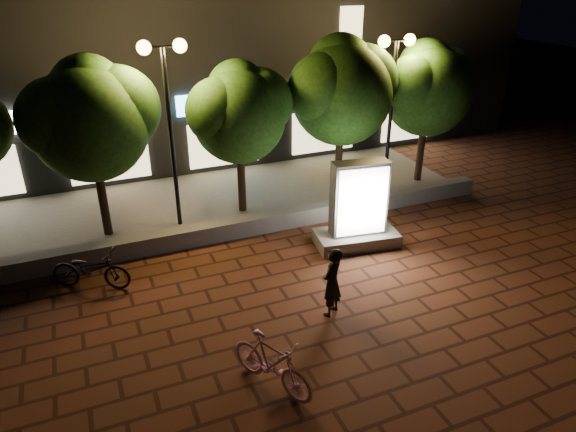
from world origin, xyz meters
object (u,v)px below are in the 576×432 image
tree_left (91,116)px  tree_right (343,87)px  street_lamp_left (166,89)px  ad_kiosk (358,213)px  tree_mid (240,109)px  scooter_parked (91,269)px  scooter_pink (272,363)px  rider (332,282)px  street_lamp_right (394,74)px  tree_far_right (428,85)px

tree_left → tree_right: size_ratio=0.97×
street_lamp_left → ad_kiosk: bearing=-35.0°
tree_mid → tree_left: bearing=180.0°
scooter_parked → tree_mid: bearing=-32.9°
street_lamp_left → scooter_pink: size_ratio=2.83×
tree_right → rider: 7.13m
ad_kiosk → rider: ad_kiosk is taller
tree_mid → street_lamp_right: 5.00m
scooter_pink → ad_kiosk: bearing=17.7°
street_lamp_right → ad_kiosk: bearing=-133.1°
rider → scooter_parked: rider is taller
tree_far_right → scooter_parked: 11.81m
scooter_parked → scooter_pink: bearing=-122.0°
street_lamp_left → street_lamp_right: 7.00m
street_lamp_left → street_lamp_right: bearing=0.0°
tree_right → tree_far_right: (3.20, -0.00, -0.20)m
scooter_pink → rider: 2.54m
street_lamp_right → tree_mid: bearing=177.0°
tree_far_right → scooter_pink: (-8.38, -7.31, -2.82)m
tree_right → scooter_pink: size_ratio=2.77×
tree_right → scooter_pink: 9.45m
tree_left → tree_far_right: (10.50, -0.00, -0.08)m
ad_kiosk → tree_left: bearing=152.4°
tree_right → scooter_pink: tree_right is taller
rider → scooter_parked: size_ratio=0.85×
tree_left → ad_kiosk: size_ratio=2.03×
tree_far_right → rider: size_ratio=2.94×
tree_right → street_lamp_left: bearing=-177.2°
street_lamp_right → ad_kiosk: street_lamp_right is taller
street_lamp_right → scooter_pink: 10.36m
tree_mid → scooter_pink: (-1.87, -7.31, -2.67)m
tree_left → scooter_pink: 8.14m
tree_far_right → ad_kiosk: tree_far_right is taller
tree_left → rider: size_ratio=3.02×
tree_left → tree_far_right: tree_left is taller
tree_left → scooter_pink: tree_left is taller
tree_left → street_lamp_left: size_ratio=0.94×
tree_right → street_lamp_right: bearing=-9.1°
tree_mid → street_lamp_left: size_ratio=0.87×
tree_left → street_lamp_left: (1.95, -0.26, 0.58)m
tree_mid → tree_far_right: 6.50m
street_lamp_left → rider: size_ratio=3.20×
ad_kiosk → tree_mid: bearing=124.1°
tree_mid → rider: size_ratio=2.78×
tree_mid → ad_kiosk: size_ratio=1.87×
tree_right → tree_far_right: bearing=-0.0°
tree_right → tree_left: bearing=-180.0°
tree_left → tree_right: 7.30m
tree_far_right → scooter_pink: bearing=-138.9°
street_lamp_left → scooter_pink: (0.18, -7.05, -3.48)m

